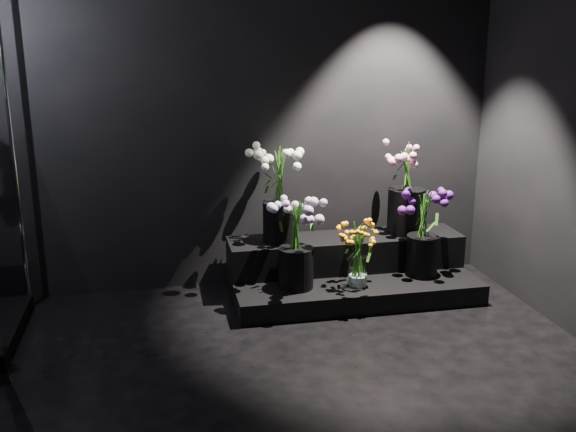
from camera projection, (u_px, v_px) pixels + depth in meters
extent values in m
plane|color=black|center=(282.00, 431.00, 3.06)|extent=(4.00, 4.00, 0.00)
plane|color=black|center=(226.00, 99.00, 4.58)|extent=(4.00, 0.00, 4.00)
cube|color=black|center=(352.00, 286.00, 4.68)|extent=(1.75, 0.78, 0.15)
cube|color=black|center=(345.00, 252.00, 4.82)|extent=(1.75, 0.39, 0.24)
cylinder|color=white|center=(358.00, 271.00, 4.46)|extent=(0.14, 0.14, 0.22)
cylinder|color=black|center=(296.00, 268.00, 4.41)|extent=(0.24, 0.24, 0.29)
cylinder|color=black|center=(422.00, 255.00, 4.65)|extent=(0.23, 0.23, 0.30)
cylinder|color=black|center=(280.00, 221.00, 4.64)|extent=(0.24, 0.24, 0.29)
cylinder|color=black|center=(406.00, 211.00, 4.83)|extent=(0.27, 0.27, 0.34)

